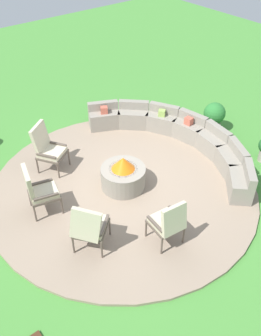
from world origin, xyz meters
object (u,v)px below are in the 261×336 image
Objects in this scene: lounge_chair_front_right at (38,190)px; lounge_chair_front_left at (48,148)px; fire_pit at (123,175)px; curved_stone_bench at (178,136)px; potted_plant_0 at (214,116)px; lounge_chair_back_right at (169,222)px; lounge_chair_back_left at (89,226)px.

lounge_chair_front_left is at bearing 158.63° from lounge_chair_front_right.
fire_pit is 0.20× the size of curved_stone_bench.
fire_pit is at bearing -83.75° from potted_plant_0.
lounge_chair_front_left is at bearing 106.00° from lounge_chair_back_right.
lounge_chair_back_left is 5.01m from potted_plant_0.
lounge_chair_front_left reaches higher than lounge_chair_back_left.
fire_pit is at bearing 83.73° from lounge_chair_back_left.
lounge_chair_back_left is (1.35, -3.51, 0.27)m from curved_stone_bench.
lounge_chair_front_left is 1.41m from lounge_chair_front_right.
lounge_chair_back_left is (0.99, -1.51, 0.26)m from fire_pit.
potted_plant_0 is at bearing 90.23° from curved_stone_bench.
curved_stone_bench is 4.18× the size of lounge_chair_front_right.
potted_plant_0 reaches higher than curved_stone_bench.
lounge_chair_front_left is at bearing 127.74° from lounge_chair_back_left.
curved_stone_bench is (-0.36, 1.99, -0.01)m from fire_pit.
lounge_chair_front_left is 4.41m from potted_plant_0.
fire_pit is 0.84× the size of lounge_chair_front_left.
potted_plant_0 is (-1.35, 4.82, -0.17)m from lounge_chair_back_left.
potted_plant_0 is (-0.01, 1.31, 0.10)m from curved_stone_bench.
fire_pit is 0.97× the size of lounge_chair_back_right.
lounge_chair_front_left is 1.04× the size of lounge_chair_back_left.
curved_stone_bench is 3.77m from lounge_chair_back_left.
lounge_chair_back_left is at bearing -74.34° from potted_plant_0.
lounge_chair_front_left is 1.43× the size of potted_plant_0.
lounge_chair_back_left reaches higher than potted_plant_0.
fire_pit is 1.83m from lounge_chair_front_right.
lounge_chair_front_right reaches higher than curved_stone_bench.
potted_plant_0 is at bearing 104.07° from lounge_chair_front_right.
lounge_chair_back_right reaches higher than fire_pit.
fire_pit is 3.32m from potted_plant_0.
fire_pit is at bearing 88.87° from lounge_chair_front_left.
potted_plant_0 is at bearing 36.10° from lounge_chair_back_right.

